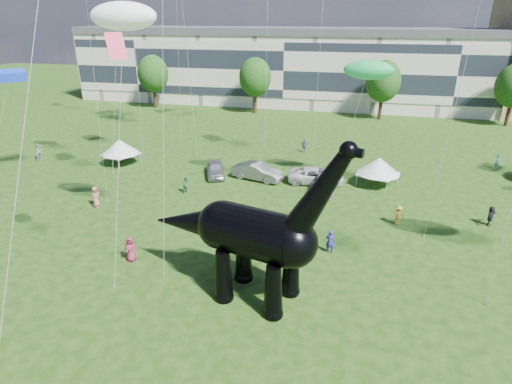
# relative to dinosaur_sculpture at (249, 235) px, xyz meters

# --- Properties ---
(ground) EXTENTS (220.00, 220.00, 0.00)m
(ground) POSITION_rel_dinosaur_sculpture_xyz_m (0.37, -4.48, -3.91)
(ground) COLOR #16330C
(ground) RESTS_ON ground
(terrace_row) EXTENTS (78.00, 11.00, 12.00)m
(terrace_row) POSITION_rel_dinosaur_sculpture_xyz_m (-7.63, 57.52, 2.09)
(terrace_row) COLOR beige
(terrace_row) RESTS_ON ground
(tree_far_left) EXTENTS (5.20, 5.20, 9.44)m
(tree_far_left) POSITION_rel_dinosaur_sculpture_xyz_m (-29.63, 48.52, 2.38)
(tree_far_left) COLOR #382314
(tree_far_left) RESTS_ON ground
(tree_mid_left) EXTENTS (5.20, 5.20, 9.44)m
(tree_mid_left) POSITION_rel_dinosaur_sculpture_xyz_m (-11.63, 48.52, 2.38)
(tree_mid_left) COLOR #382314
(tree_mid_left) RESTS_ON ground
(tree_mid_right) EXTENTS (5.20, 5.20, 9.44)m
(tree_mid_right) POSITION_rel_dinosaur_sculpture_xyz_m (8.37, 48.52, 2.38)
(tree_mid_right) COLOR #382314
(tree_mid_right) RESTS_ON ground
(dinosaur_sculpture) EXTENTS (12.66, 5.04, 10.36)m
(dinosaur_sculpture) POSITION_rel_dinosaur_sculpture_xyz_m (0.00, 0.00, 0.00)
(dinosaur_sculpture) COLOR black
(dinosaur_sculpture) RESTS_ON ground
(car_silver) EXTENTS (3.20, 4.68, 1.48)m
(car_silver) POSITION_rel_dinosaur_sculpture_xyz_m (-8.33, 18.38, -3.17)
(car_silver) COLOR #AFAEB3
(car_silver) RESTS_ON ground
(car_grey) EXTENTS (5.29, 2.91, 1.65)m
(car_grey) POSITION_rel_dinosaur_sculpture_xyz_m (-3.94, 18.35, -3.08)
(car_grey) COLOR slate
(car_grey) RESTS_ON ground
(car_white) EXTENTS (5.59, 2.94, 1.50)m
(car_white) POSITION_rel_dinosaur_sculpture_xyz_m (1.80, 18.74, -3.16)
(car_white) COLOR silver
(car_white) RESTS_ON ground
(car_dark) EXTENTS (2.20, 4.99, 1.43)m
(car_dark) POSITION_rel_dinosaur_sculpture_xyz_m (2.69, 16.82, -3.20)
(car_dark) COLOR #595960
(car_dark) RESTS_ON ground
(gazebo_near) EXTENTS (5.25, 5.25, 2.78)m
(gazebo_near) POSITION_rel_dinosaur_sculpture_xyz_m (7.58, 19.60, -1.96)
(gazebo_near) COLOR silver
(gazebo_near) RESTS_ON ground
(gazebo_left) EXTENTS (5.09, 5.09, 2.75)m
(gazebo_left) POSITION_rel_dinosaur_sculpture_xyz_m (-19.51, 19.43, -1.98)
(gazebo_left) COLOR silver
(gazebo_left) RESTS_ON ground
(visitors) EXTENTS (49.99, 37.59, 1.89)m
(visitors) POSITION_rel_dinosaur_sculpture_xyz_m (-3.17, 10.46, -3.06)
(visitors) COLOR #292A97
(visitors) RESTS_ON ground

